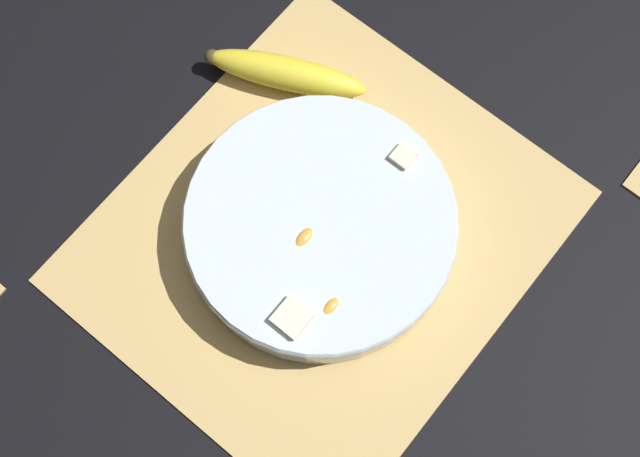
% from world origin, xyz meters
% --- Properties ---
extents(ground_plane, '(6.00, 6.00, 0.00)m').
position_xyz_m(ground_plane, '(0.00, 0.00, 0.00)').
color(ground_plane, black).
extents(bamboo_mat_center, '(0.46, 0.41, 0.01)m').
position_xyz_m(bamboo_mat_center, '(-0.00, 0.00, 0.00)').
color(bamboo_mat_center, tan).
rests_on(bamboo_mat_center, ground_plane).
extents(fruit_salad_bowl, '(0.28, 0.28, 0.06)m').
position_xyz_m(fruit_salad_bowl, '(-0.00, -0.00, 0.04)').
color(fruit_salad_bowl, silver).
rests_on(fruit_salad_bowl, bamboo_mat_center).
extents(whole_banana, '(0.11, 0.18, 0.04)m').
position_xyz_m(whole_banana, '(0.12, 0.14, 0.03)').
color(whole_banana, yellow).
rests_on(whole_banana, bamboo_mat_center).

